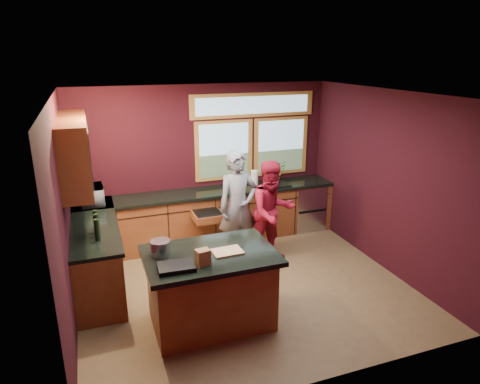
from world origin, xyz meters
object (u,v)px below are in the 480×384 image
person_red (272,212)px  person_grey (238,207)px  stock_pot (161,248)px  cutting_board (227,251)px  island (211,288)px

person_red → person_grey: bearing=152.6°
person_grey → person_red: size_ratio=1.09×
person_red → stock_pot: person_red is taller
cutting_board → stock_pot: size_ratio=1.46×
person_grey → cutting_board: bearing=-116.8°
person_grey → stock_pot: (-1.44, -1.37, 0.15)m
person_red → island: bearing=-141.4°
cutting_board → person_grey: bearing=66.2°
person_grey → stock_pot: person_grey is taller
island → stock_pot: 0.80m
island → person_grey: 1.81m
cutting_board → stock_pot: bearing=165.1°
person_grey → person_red: person_grey is taller
stock_pot → person_grey: bearing=43.5°
island → person_red: size_ratio=0.95×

